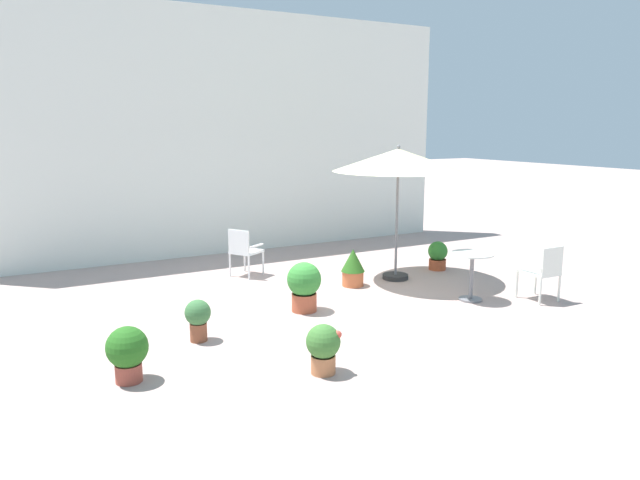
{
  "coord_description": "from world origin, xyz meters",
  "views": [
    {
      "loc": [
        -4.11,
        -7.22,
        2.59
      ],
      "look_at": [
        0.0,
        0.35,
        0.9
      ],
      "focal_mm": 32.58,
      "sensor_mm": 36.0,
      "label": 1
    }
  ],
  "objects_px": {
    "patio_umbrella_0": "(398,161)",
    "potted_plant_2": "(353,267)",
    "patio_chair_0": "(244,249)",
    "patio_chair_1": "(543,269)",
    "potted_plant_4": "(127,351)",
    "potted_plant_1": "(438,255)",
    "potted_plant_3": "(198,317)",
    "potted_plant_0": "(304,284)",
    "potted_plant_5": "(323,346)",
    "cafe_table_0": "(472,268)"
  },
  "relations": [
    {
      "from": "potted_plant_5",
      "to": "patio_chair_0",
      "type": "bearing_deg",
      "value": 80.02
    },
    {
      "from": "potted_plant_2",
      "to": "potted_plant_3",
      "type": "distance_m",
      "value": 3.23
    },
    {
      "from": "patio_umbrella_0",
      "to": "potted_plant_3",
      "type": "bearing_deg",
      "value": -161.86
    },
    {
      "from": "patio_umbrella_0",
      "to": "potted_plant_1",
      "type": "relative_size",
      "value": 4.36
    },
    {
      "from": "potted_plant_2",
      "to": "potted_plant_4",
      "type": "bearing_deg",
      "value": -152.91
    },
    {
      "from": "patio_umbrella_0",
      "to": "patio_chair_0",
      "type": "distance_m",
      "value": 3.06
    },
    {
      "from": "potted_plant_4",
      "to": "potted_plant_5",
      "type": "bearing_deg",
      "value": -22.46
    },
    {
      "from": "patio_umbrella_0",
      "to": "patio_chair_1",
      "type": "distance_m",
      "value": 2.86
    },
    {
      "from": "patio_umbrella_0",
      "to": "potted_plant_4",
      "type": "xyz_separation_m",
      "value": [
        -4.84,
        -2.05,
        -1.69
      ]
    },
    {
      "from": "patio_chair_0",
      "to": "patio_chair_1",
      "type": "distance_m",
      "value": 4.9
    },
    {
      "from": "potted_plant_0",
      "to": "potted_plant_2",
      "type": "distance_m",
      "value": 1.54
    },
    {
      "from": "potted_plant_2",
      "to": "potted_plant_3",
      "type": "relative_size",
      "value": 1.19
    },
    {
      "from": "patio_chair_1",
      "to": "potted_plant_3",
      "type": "xyz_separation_m",
      "value": [
        -5.04,
        0.85,
        -0.19
      ]
    },
    {
      "from": "potted_plant_3",
      "to": "patio_chair_0",
      "type": "bearing_deg",
      "value": 58.64
    },
    {
      "from": "potted_plant_0",
      "to": "cafe_table_0",
      "type": "bearing_deg",
      "value": -16.78
    },
    {
      "from": "potted_plant_1",
      "to": "potted_plant_2",
      "type": "distance_m",
      "value": 1.97
    },
    {
      "from": "patio_umbrella_0",
      "to": "potted_plant_1",
      "type": "xyz_separation_m",
      "value": [
        1.07,
        0.18,
        -1.75
      ]
    },
    {
      "from": "patio_chair_1",
      "to": "potted_plant_4",
      "type": "xyz_separation_m",
      "value": [
        -6.02,
        0.06,
        -0.16
      ]
    },
    {
      "from": "patio_chair_0",
      "to": "potted_plant_5",
      "type": "distance_m",
      "value": 4.31
    },
    {
      "from": "potted_plant_5",
      "to": "potted_plant_0",
      "type": "bearing_deg",
      "value": 68.43
    },
    {
      "from": "patio_umbrella_0",
      "to": "potted_plant_5",
      "type": "xyz_separation_m",
      "value": [
        -2.98,
        -2.83,
        -1.72
      ]
    },
    {
      "from": "patio_chair_0",
      "to": "cafe_table_0",
      "type": "bearing_deg",
      "value": -50.11
    },
    {
      "from": "patio_chair_0",
      "to": "potted_plant_3",
      "type": "height_order",
      "value": "patio_chair_0"
    },
    {
      "from": "patio_chair_1",
      "to": "potted_plant_5",
      "type": "bearing_deg",
      "value": -170.28
    },
    {
      "from": "patio_chair_0",
      "to": "potted_plant_5",
      "type": "relative_size",
      "value": 1.57
    },
    {
      "from": "cafe_table_0",
      "to": "potted_plant_2",
      "type": "xyz_separation_m",
      "value": [
        -1.14,
        1.54,
        -0.18
      ]
    },
    {
      "from": "patio_chair_1",
      "to": "potted_plant_2",
      "type": "bearing_deg",
      "value": 134.61
    },
    {
      "from": "potted_plant_1",
      "to": "potted_plant_2",
      "type": "xyz_separation_m",
      "value": [
        -1.96,
        -0.21,
        0.05
      ]
    },
    {
      "from": "potted_plant_5",
      "to": "potted_plant_2",
      "type": "bearing_deg",
      "value": 53.13
    },
    {
      "from": "cafe_table_0",
      "to": "patio_chair_1",
      "type": "xyz_separation_m",
      "value": [
        0.91,
        -0.54,
        -0.01
      ]
    },
    {
      "from": "patio_umbrella_0",
      "to": "patio_chair_1",
      "type": "xyz_separation_m",
      "value": [
        1.17,
        -2.11,
        -1.53
      ]
    },
    {
      "from": "patio_chair_1",
      "to": "potted_plant_4",
      "type": "relative_size",
      "value": 1.45
    },
    {
      "from": "cafe_table_0",
      "to": "potted_plant_2",
      "type": "relative_size",
      "value": 1.18
    },
    {
      "from": "potted_plant_1",
      "to": "potted_plant_4",
      "type": "relative_size",
      "value": 0.89
    },
    {
      "from": "potted_plant_0",
      "to": "potted_plant_2",
      "type": "relative_size",
      "value": 1.14
    },
    {
      "from": "patio_umbrella_0",
      "to": "potted_plant_2",
      "type": "height_order",
      "value": "patio_umbrella_0"
    },
    {
      "from": "patio_chair_0",
      "to": "potted_plant_5",
      "type": "bearing_deg",
      "value": -99.98
    },
    {
      "from": "potted_plant_1",
      "to": "potted_plant_4",
      "type": "xyz_separation_m",
      "value": [
        -5.92,
        -2.23,
        0.06
      ]
    },
    {
      "from": "patio_chair_0",
      "to": "potted_plant_1",
      "type": "height_order",
      "value": "patio_chair_0"
    },
    {
      "from": "cafe_table_0",
      "to": "potted_plant_5",
      "type": "xyz_separation_m",
      "value": [
        -3.24,
        -1.25,
        -0.2
      ]
    },
    {
      "from": "potted_plant_0",
      "to": "potted_plant_5",
      "type": "height_order",
      "value": "potted_plant_0"
    },
    {
      "from": "potted_plant_0",
      "to": "potted_plant_5",
      "type": "relative_size",
      "value": 1.31
    },
    {
      "from": "patio_umbrella_0",
      "to": "potted_plant_1",
      "type": "height_order",
      "value": "patio_umbrella_0"
    },
    {
      "from": "cafe_table_0",
      "to": "patio_chair_0",
      "type": "relative_size",
      "value": 0.87
    },
    {
      "from": "patio_chair_1",
      "to": "potted_plant_5",
      "type": "xyz_separation_m",
      "value": [
        -4.15,
        -0.71,
        -0.19
      ]
    },
    {
      "from": "potted_plant_4",
      "to": "potted_plant_0",
      "type": "bearing_deg",
      "value": 24.75
    },
    {
      "from": "patio_umbrella_0",
      "to": "potted_plant_0",
      "type": "relative_size",
      "value": 3.23
    },
    {
      "from": "potted_plant_1",
      "to": "potted_plant_3",
      "type": "xyz_separation_m",
      "value": [
        -4.94,
        -1.45,
        0.03
      ]
    },
    {
      "from": "cafe_table_0",
      "to": "potted_plant_3",
      "type": "distance_m",
      "value": 4.14
    },
    {
      "from": "potted_plant_3",
      "to": "potted_plant_4",
      "type": "height_order",
      "value": "potted_plant_4"
    }
  ]
}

